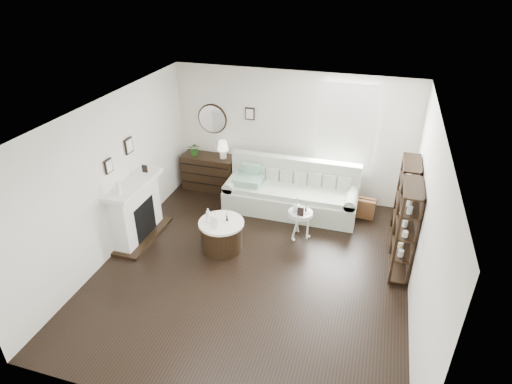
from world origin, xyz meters
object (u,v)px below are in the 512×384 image
(dresser, at_px, (210,172))
(pedestal_table, at_px, (300,214))
(drum_table, at_px, (222,235))
(sofa, at_px, (291,194))

(dresser, bearing_deg, pedestal_table, -29.80)
(drum_table, height_order, pedestal_table, drum_table)
(dresser, relative_size, drum_table, 1.47)
(dresser, bearing_deg, drum_table, -62.70)
(dresser, bearing_deg, sofa, -11.22)
(drum_table, relative_size, pedestal_table, 1.46)
(sofa, bearing_deg, pedestal_table, -68.35)
(sofa, relative_size, pedestal_table, 4.86)
(drum_table, xyz_separation_m, pedestal_table, (1.26, 0.74, 0.22))
(sofa, xyz_separation_m, drum_table, (-0.88, -1.68, -0.06))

